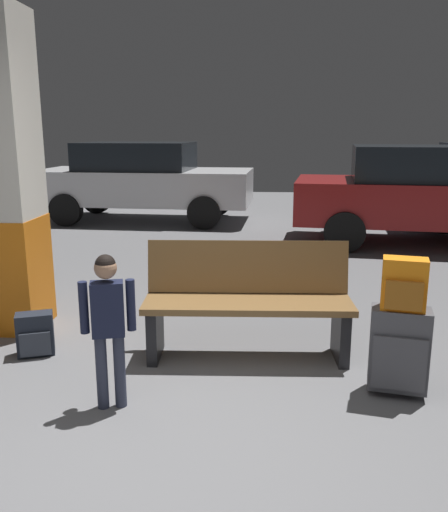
% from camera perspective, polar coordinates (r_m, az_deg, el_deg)
% --- Properties ---
extents(ground_plane, '(18.00, 18.00, 0.10)m').
position_cam_1_polar(ground_plane, '(6.76, -0.43, -2.18)').
color(ground_plane, slate).
extents(structural_pillar, '(0.57, 0.57, 2.73)m').
position_cam_1_polar(structural_pillar, '(5.03, -22.50, 7.78)').
color(structural_pillar, orange).
rests_on(structural_pillar, ground_plane).
extents(bench, '(1.62, 0.58, 0.89)m').
position_cam_1_polar(bench, '(4.22, 2.52, -4.78)').
color(bench, brown).
rests_on(bench, ground_plane).
extents(suitcase, '(0.41, 0.29, 0.60)m').
position_cam_1_polar(suitcase, '(3.81, 18.02, -9.41)').
color(suitcase, '#4C4C51').
rests_on(suitcase, ground_plane).
extents(backpack_bright, '(0.31, 0.24, 0.34)m').
position_cam_1_polar(backpack_bright, '(3.67, 18.51, -2.90)').
color(backpack_bright, orange).
rests_on(backpack_bright, suitcase).
extents(child, '(0.33, 0.20, 1.01)m').
position_cam_1_polar(child, '(3.44, -12.20, -6.15)').
color(child, '#33384C').
rests_on(child, ground_plane).
extents(backpack_dark_floor, '(0.32, 0.27, 0.34)m').
position_cam_1_polar(backpack_dark_floor, '(4.55, -19.35, -7.85)').
color(backpack_dark_floor, '#1E232D').
rests_on(backpack_dark_floor, ground_plane).
extents(parked_car_near, '(4.29, 2.23, 1.51)m').
position_cam_1_polar(parked_car_near, '(8.86, 20.92, 6.26)').
color(parked_car_near, maroon).
rests_on(parked_car_near, ground_plane).
extents(parked_car_far, '(4.21, 2.01, 1.51)m').
position_cam_1_polar(parked_car_far, '(10.69, -8.57, 8.03)').
color(parked_car_far, silver).
rests_on(parked_car_far, ground_plane).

